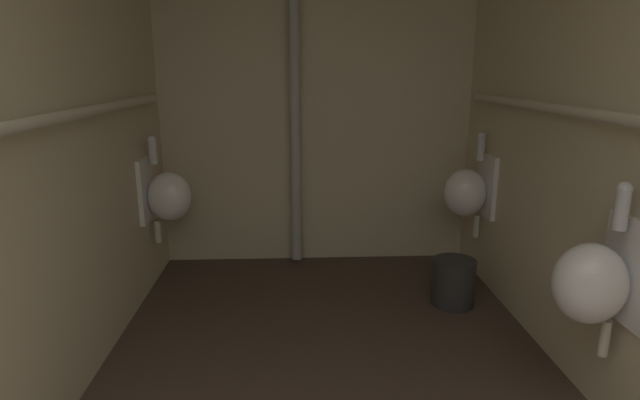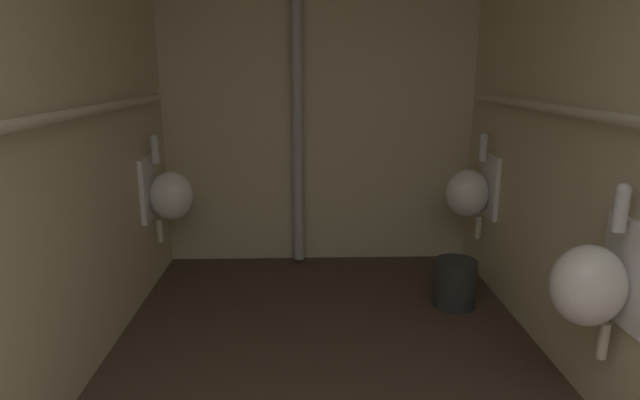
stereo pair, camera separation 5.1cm
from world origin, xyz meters
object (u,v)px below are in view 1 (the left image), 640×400
(urinal_right_mid, at_px, (595,281))
(urinal_right_far, at_px, (468,191))
(urinal_left_mid, at_px, (166,195))
(standpipe_back_wall, at_px, (295,93))
(waste_bin, at_px, (453,282))

(urinal_right_mid, bearing_deg, urinal_right_far, 90.00)
(urinal_left_mid, xyz_separation_m, standpipe_back_wall, (0.89, 0.45, 0.66))
(standpipe_back_wall, xyz_separation_m, waste_bin, (1.03, -0.82, -1.18))
(urinal_right_mid, relative_size, waste_bin, 2.44)
(urinal_right_mid, relative_size, standpipe_back_wall, 0.29)
(urinal_left_mid, xyz_separation_m, urinal_right_mid, (2.10, -1.57, 0.00))
(urinal_right_far, relative_size, standpipe_back_wall, 0.29)
(standpipe_back_wall, distance_m, waste_bin, 1.77)
(urinal_right_mid, xyz_separation_m, waste_bin, (-0.19, 1.20, -0.52))
(urinal_right_far, height_order, waste_bin, urinal_right_far)
(urinal_right_mid, distance_m, waste_bin, 1.32)
(standpipe_back_wall, bearing_deg, urinal_right_mid, -58.92)
(urinal_right_far, bearing_deg, urinal_left_mid, -179.70)
(waste_bin, bearing_deg, urinal_right_far, 63.93)
(standpipe_back_wall, height_order, waste_bin, standpipe_back_wall)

